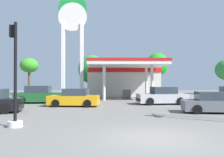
# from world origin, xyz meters

# --- Properties ---
(ground_plane) EXTENTS (90.00, 90.00, 0.00)m
(ground_plane) POSITION_xyz_m (0.00, 0.00, 0.00)
(ground_plane) COLOR slate
(ground_plane) RESTS_ON ground
(gas_station) EXTENTS (9.76, 12.83, 4.49)m
(gas_station) POSITION_xyz_m (0.54, 24.01, 2.30)
(gas_station) COLOR beige
(gas_station) RESTS_ON ground
(station_pole_sign) EXTENTS (3.64, 0.56, 13.22)m
(station_pole_sign) POSITION_xyz_m (-6.15, 21.20, 8.32)
(station_pole_sign) COLOR white
(station_pole_sign) RESTS_ON ground
(car_0) EXTENTS (4.56, 2.35, 1.58)m
(car_0) POSITION_xyz_m (3.26, 12.44, 0.71)
(car_0) COLOR black
(car_0) RESTS_ON ground
(car_2) EXTENTS (4.27, 2.18, 1.48)m
(car_2) POSITION_xyz_m (-4.45, 10.85, 0.67)
(car_2) COLOR black
(car_2) RESTS_ON ground
(car_3) EXTENTS (4.07, 2.17, 1.39)m
(car_3) POSITION_xyz_m (5.24, 6.64, 0.63)
(car_3) COLOR black
(car_3) RESTS_ON ground
(car_4) EXTENTS (4.71, 2.31, 1.65)m
(car_4) POSITION_xyz_m (-8.16, 13.87, 0.75)
(car_4) COLOR black
(car_4) RESTS_ON ground
(traffic_signal_0) EXTENTS (0.66, 0.69, 4.78)m
(traffic_signal_0) POSITION_xyz_m (-5.91, 2.14, 1.63)
(traffic_signal_0) COLOR silver
(traffic_signal_0) RESTS_ON ground
(tree_0) EXTENTS (2.94, 2.94, 5.88)m
(tree_0) POSITION_xyz_m (-14.53, 29.84, 4.61)
(tree_0) COLOR brown
(tree_0) RESTS_ON ground
(tree_1) EXTENTS (4.24, 4.24, 6.38)m
(tree_1) POSITION_xyz_m (-4.34, 29.58, 4.05)
(tree_1) COLOR brown
(tree_1) RESTS_ON ground
(tree_2) EXTENTS (3.50, 3.50, 6.77)m
(tree_2) POSITION_xyz_m (6.56, 29.76, 4.88)
(tree_2) COLOR brown
(tree_2) RESTS_ON ground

